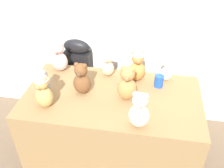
{
  "coord_description": "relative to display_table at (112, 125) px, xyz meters",
  "views": [
    {
      "loc": [
        0.28,
        -1.41,
        2.06
      ],
      "look_at": [
        0.0,
        0.25,
        0.84
      ],
      "focal_mm": 40.17,
      "sensor_mm": 36.0,
      "label": 1
    }
  ],
  "objects": [
    {
      "name": "wall_back",
      "position": [
        0.0,
        0.66,
        0.94
      ],
      "size": [
        7.0,
        0.08,
        2.6
      ],
      "primitive_type": "cube",
      "color": "white",
      "rests_on": "ground_plane"
    },
    {
      "name": "display_table",
      "position": [
        0.0,
        0.0,
        0.0
      ],
      "size": [
        1.52,
        0.83,
        0.72
      ],
      "primitive_type": "cube",
      "color": "olive",
      "rests_on": "ground_plane"
    },
    {
      "name": "teddy_bear_chestnut",
      "position": [
        -0.26,
        -0.0,
        0.5
      ],
      "size": [
        0.16,
        0.14,
        0.3
      ],
      "rotation": [
        0.0,
        0.0,
        -0.08
      ],
      "color": "brown",
      "rests_on": "display_table"
    },
    {
      "name": "party_cup_blue",
      "position": [
        0.39,
        0.2,
        0.41
      ],
      "size": [
        0.08,
        0.08,
        0.11
      ],
      "primitive_type": "cylinder",
      "color": "blue",
      "rests_on": "display_table"
    },
    {
      "name": "teddy_bear_ginger",
      "position": [
        0.19,
        0.27,
        0.52
      ],
      "size": [
        0.17,
        0.15,
        0.34
      ],
      "rotation": [
        0.0,
        0.0,
        0.19
      ],
      "color": "#D17F3D",
      "rests_on": "display_table"
    },
    {
      "name": "teddy_bear_snow",
      "position": [
        0.45,
        0.32,
        0.48
      ],
      "size": [
        0.14,
        0.13,
        0.24
      ],
      "rotation": [
        0.0,
        0.0,
        -0.41
      ],
      "color": "white",
      "rests_on": "display_table"
    },
    {
      "name": "teddy_bear_caramel",
      "position": [
        0.13,
        -0.02,
        0.51
      ],
      "size": [
        0.16,
        0.14,
        0.32
      ],
      "rotation": [
        0.0,
        0.0,
        0.0
      ],
      "color": "#B27A42",
      "rests_on": "display_table"
    },
    {
      "name": "teddy_bear_sand",
      "position": [
        -0.09,
        0.3,
        0.47
      ],
      "size": [
        0.13,
        0.11,
        0.23
      ],
      "rotation": [
        0.0,
        0.0,
        -0.09
      ],
      "color": "#CCB78E",
      "rests_on": "display_table"
    },
    {
      "name": "teddy_bear_blush",
      "position": [
        -0.57,
        0.31,
        0.5
      ],
      "size": [
        0.17,
        0.15,
        0.31
      ],
      "rotation": [
        0.0,
        0.0,
        -0.09
      ],
      "color": "beige",
      "rests_on": "display_table"
    },
    {
      "name": "teddy_bear_ash",
      "position": [
        -0.58,
        -0.06,
        0.47
      ],
      "size": [
        0.15,
        0.15,
        0.23
      ],
      "rotation": [
        0.0,
        0.0,
        -0.49
      ],
      "color": "gray",
      "rests_on": "display_table"
    },
    {
      "name": "teddy_bear_cream",
      "position": [
        0.25,
        -0.32,
        0.5
      ],
      "size": [
        0.17,
        0.15,
        0.3
      ],
      "rotation": [
        0.0,
        0.0,
        -0.12
      ],
      "color": "beige",
      "rests_on": "display_table"
    },
    {
      "name": "teddy_bear_honey",
      "position": [
        -0.51,
        -0.22,
        0.52
      ],
      "size": [
        0.17,
        0.16,
        0.33
      ],
      "rotation": [
        0.0,
        0.0,
        -0.23
      ],
      "color": "tan",
      "rests_on": "display_table"
    },
    {
      "name": "instrument_case",
      "position": [
        -0.46,
        0.54,
        0.12
      ],
      "size": [
        0.29,
        0.15,
        0.95
      ],
      "rotation": [
        0.0,
        0.0,
        -0.1
      ],
      "color": "black",
      "rests_on": "ground_plane"
    }
  ]
}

